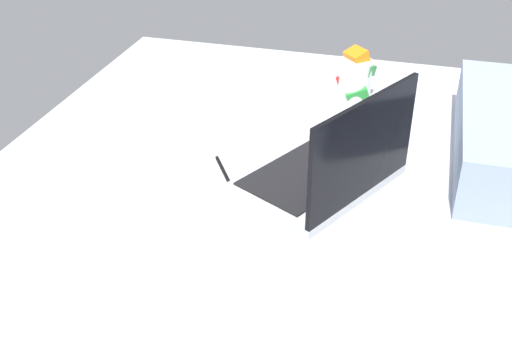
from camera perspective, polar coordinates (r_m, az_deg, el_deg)
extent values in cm
cube|color=#B7BCC6|center=(127.87, 2.76, -8.23)|extent=(180.00, 140.00, 18.00)
cube|color=#B7BABC|center=(134.91, 5.34, -0.74)|extent=(39.90, 35.67, 2.00)
cube|color=black|center=(135.05, 4.87, -0.08)|extent=(33.58, 28.50, 0.40)
cube|color=black|center=(123.71, 9.59, 1.92)|extent=(29.71, 16.17, 21.00)
cylinder|color=silver|center=(170.70, 8.73, 7.93)|extent=(9.00, 9.00, 11.00)
cube|color=#268C33|center=(169.60, 8.94, 7.02)|extent=(6.48, 7.36, 6.14)
cube|color=red|center=(170.07, 8.47, 8.09)|extent=(6.40, 7.69, 6.86)
cube|color=#268C33|center=(169.84, 9.59, 8.92)|extent=(6.64, 6.36, 4.40)
cube|color=orange|center=(169.83, 8.97, 9.92)|extent=(7.74, 7.81, 5.10)
cube|color=black|center=(136.58, -2.67, -0.54)|extent=(14.70, 9.58, 0.60)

